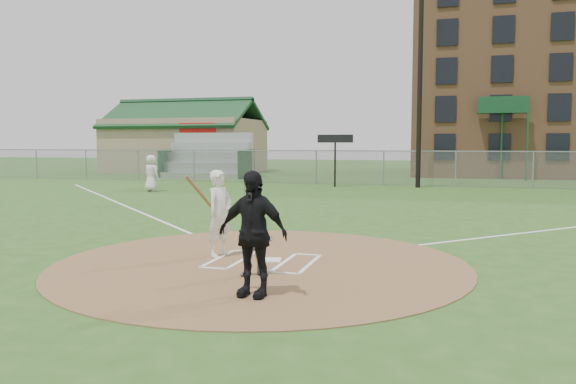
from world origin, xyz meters
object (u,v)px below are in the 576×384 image
(home_plate, at_px, (271,260))
(ondeck_player, at_px, (151,173))
(catcher, at_px, (257,242))
(batter_at_plate, at_px, (220,213))
(umpire, at_px, (252,234))

(home_plate, distance_m, ondeck_player, 18.20)
(home_plate, relative_size, catcher, 0.33)
(catcher, distance_m, ondeck_player, 19.39)
(ondeck_player, relative_size, batter_at_plate, 1.00)
(ondeck_player, bearing_deg, umpire, 142.46)
(umpire, height_order, ondeck_player, umpire)
(home_plate, relative_size, ondeck_player, 0.23)
(home_plate, height_order, ondeck_player, ondeck_player)
(catcher, relative_size, ondeck_player, 0.69)
(batter_at_plate, bearing_deg, ondeck_player, 124.44)
(home_plate, bearing_deg, umpire, -78.34)
(home_plate, height_order, umpire, umpire)
(umpire, bearing_deg, ondeck_player, 130.33)
(home_plate, xyz_separation_m, umpire, (0.54, -2.62, 0.99))
(catcher, xyz_separation_m, batter_at_plate, (-1.37, 1.53, 0.30))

